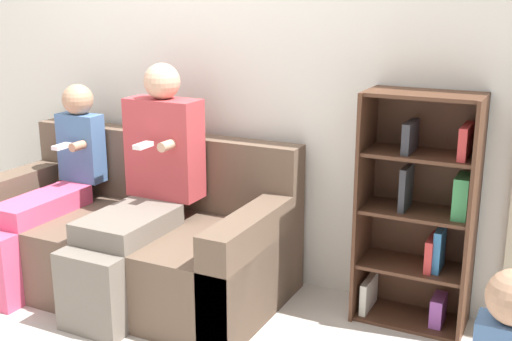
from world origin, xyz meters
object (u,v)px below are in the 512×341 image
object	(u,v)px
child_seated	(49,187)
couch	(131,239)
adult_seated	(142,185)
bookshelf	(421,212)

from	to	relation	value
child_seated	couch	bearing A→B (deg)	14.40
adult_seated	couch	bearing A→B (deg)	152.87
couch	adult_seated	bearing A→B (deg)	-27.13
adult_seated	bookshelf	world-z (taller)	adult_seated
couch	adult_seated	xyz separation A→B (m)	(0.15, -0.08, 0.36)
couch	child_seated	distance (m)	0.56
child_seated	bookshelf	size ratio (longest dim) A/B	0.94
couch	child_seated	size ratio (longest dim) A/B	1.60
couch	adult_seated	size ratio (longest dim) A/B	1.40
child_seated	bookshelf	world-z (taller)	bookshelf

